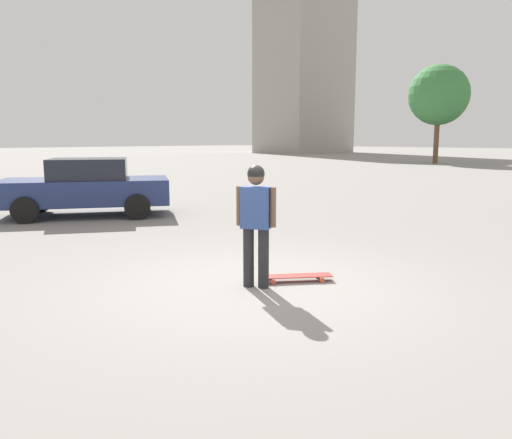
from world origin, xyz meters
TOP-DOWN VIEW (x-y plane):
  - ground_plane at (0.00, 0.00)m, footprint 220.00×220.00m
  - person at (0.00, 0.00)m, footprint 0.48×0.34m
  - skateboard at (0.22, 0.56)m, footprint 0.79×0.88m
  - car_parked_near at (-7.28, 1.65)m, footprint 3.79×4.36m
  - building_block_distant at (-39.13, 52.65)m, footprint 8.14×12.99m
  - tree_distant at (-12.17, 34.16)m, footprint 4.63×4.63m

SIDE VIEW (x-z plane):
  - ground_plane at x=0.00m, z-range 0.00..0.00m
  - skateboard at x=0.22m, z-range 0.03..0.11m
  - car_parked_near at x=-7.28m, z-range 0.02..1.45m
  - person at x=0.00m, z-range 0.13..1.72m
  - tree_distant at x=-12.17m, z-range 1.47..9.08m
  - building_block_distant at x=-39.13m, z-range 0.00..27.12m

